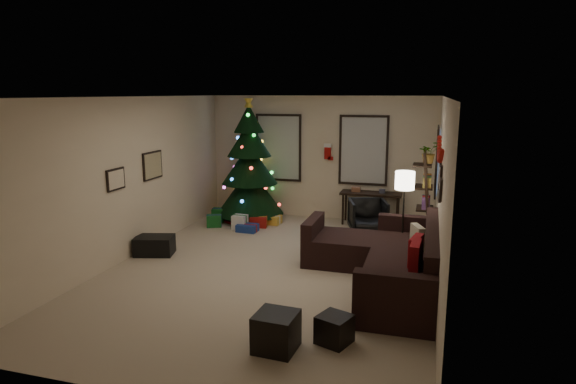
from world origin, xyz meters
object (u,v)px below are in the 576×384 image
Objects in this scene: christmas_tree at (250,169)px; desk at (371,196)px; bookshelf at (426,202)px; sofa at (388,261)px; desk_chair at (368,216)px.

christmas_tree reaches higher than desk.
bookshelf is at bearing -50.27° from desk.
bookshelf is at bearing -15.26° from christmas_tree.
sofa is (3.24, -2.84, -0.83)m from christmas_tree.
sofa is at bearing -93.60° from desk_chair.
desk is (2.60, 0.34, -0.53)m from christmas_tree.
desk_chair is (0.02, -0.65, -0.27)m from desk.
bookshelf is at bearing -49.88° from desk_chair.
bookshelf is at bearing 74.92° from sofa.
sofa is 2.36× the size of desk.
sofa reaches higher than desk_chair.
christmas_tree is 0.91× the size of sofa.
desk_chair is (-0.61, 2.53, 0.04)m from sofa.
sofa is at bearing -78.67° from desk.
sofa is 2.61m from desk_chair.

